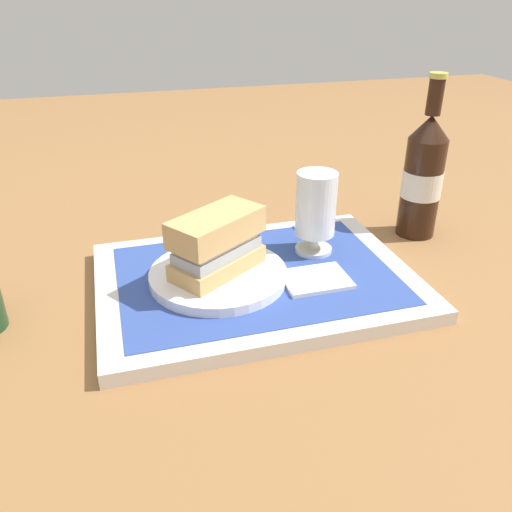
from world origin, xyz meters
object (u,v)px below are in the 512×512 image
(plate, at_px, (218,275))
(sandwich, at_px, (219,242))
(beer_bottle, at_px, (423,176))
(beer_glass, at_px, (316,210))

(plate, xyz_separation_m, sandwich, (0.00, 0.00, 0.05))
(plate, height_order, beer_bottle, beer_bottle)
(sandwich, distance_m, beer_glass, 0.16)
(beer_bottle, bearing_deg, sandwich, -165.28)
(plate, height_order, beer_glass, beer_glass)
(plate, relative_size, beer_bottle, 0.71)
(plate, relative_size, beer_glass, 1.52)
(plate, xyz_separation_m, beer_bottle, (0.37, 0.10, 0.08))
(plate, relative_size, sandwich, 1.32)
(sandwich, bearing_deg, beer_bottle, -19.34)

